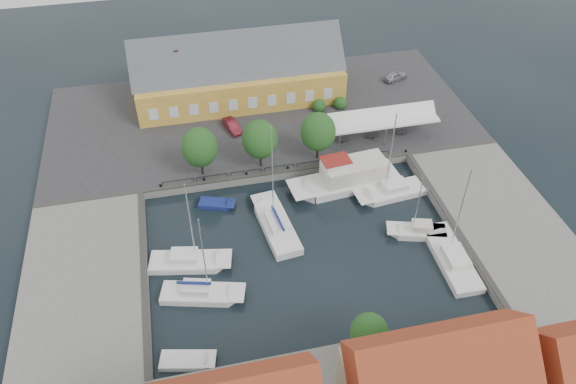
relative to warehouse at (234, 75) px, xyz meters
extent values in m
plane|color=black|center=(2.60, -28.36, -4.43)|extent=(140.00, 140.00, 0.00)
cube|color=#2D2D30|center=(2.60, -5.36, -3.93)|extent=(56.00, 26.00, 1.00)
cube|color=slate|center=(-19.40, -30.36, -3.93)|extent=(12.00, 24.00, 1.00)
cube|color=slate|center=(24.60, -30.36, -3.93)|extent=(12.00, 24.00, 1.00)
cube|color=#383533|center=(2.60, -18.06, -3.37)|extent=(56.00, 0.60, 0.12)
cube|color=#383533|center=(-13.70, -30.36, -3.37)|extent=(0.60, 24.00, 0.12)
cube|color=#383533|center=(18.90, -30.36, -3.37)|extent=(0.60, 24.00, 0.12)
cylinder|color=black|center=(-11.40, -17.76, -3.23)|extent=(0.24, 0.24, 0.40)
cylinder|color=black|center=(-6.40, -17.76, -3.23)|extent=(0.24, 0.24, 0.40)
cylinder|color=black|center=(-1.40, -17.76, -3.23)|extent=(0.24, 0.24, 0.40)
cylinder|color=black|center=(3.60, -17.76, -3.23)|extent=(0.24, 0.24, 0.40)
cylinder|color=black|center=(8.60, -17.76, -3.23)|extent=(0.24, 0.24, 0.40)
cylinder|color=black|center=(13.60, -17.76, -3.23)|extent=(0.24, 0.24, 0.40)
cylinder|color=black|center=(18.60, -17.76, -3.23)|extent=(0.24, 0.24, 0.40)
cube|color=gold|center=(0.60, -0.36, -1.18)|extent=(28.00, 10.00, 4.50)
cube|color=#474C51|center=(0.60, -0.36, 2.32)|extent=(28.56, 7.60, 7.60)
cube|color=gold|center=(-9.40, 5.64, -1.68)|extent=(6.00, 6.00, 3.50)
cube|color=brown|center=(-7.40, -0.36, 4.17)|extent=(0.60, 0.60, 1.20)
cube|color=white|center=(16.60, -13.86, -0.73)|extent=(14.00, 4.00, 0.25)
cylinder|color=silver|center=(10.60, -15.66, -2.08)|extent=(0.10, 0.10, 2.70)
cylinder|color=silver|center=(10.60, -12.06, -2.08)|extent=(0.10, 0.10, 2.70)
cylinder|color=silver|center=(16.60, -15.66, -2.08)|extent=(0.10, 0.10, 2.70)
cylinder|color=silver|center=(16.60, -12.06, -2.08)|extent=(0.10, 0.10, 2.70)
cylinder|color=silver|center=(22.60, -15.66, -2.08)|extent=(0.10, 0.10, 2.70)
cylinder|color=silver|center=(22.60, -12.06, -2.08)|extent=(0.10, 0.10, 2.70)
cylinder|color=black|center=(-6.40, -16.36, -2.38)|extent=(0.30, 0.30, 2.10)
ellipsoid|color=#1D4E1C|center=(-6.40, -16.36, 0.46)|extent=(4.20, 4.20, 4.83)
cylinder|color=black|center=(0.60, -16.36, -2.38)|extent=(0.30, 0.30, 2.10)
ellipsoid|color=#1D4E1C|center=(0.60, -16.36, 0.46)|extent=(4.20, 4.20, 4.83)
cylinder|color=black|center=(7.60, -16.36, -2.38)|extent=(0.30, 0.30, 2.10)
ellipsoid|color=#1D4E1C|center=(7.60, -16.36, 0.46)|extent=(4.20, 4.20, 4.83)
imported|color=#A0A1A7|center=(23.68, -0.70, -2.79)|extent=(4.01, 2.73, 1.27)
imported|color=maroon|center=(-1.66, -8.16, -2.79)|extent=(2.29, 4.07, 1.27)
cube|color=white|center=(0.48, -26.93, -4.28)|extent=(3.86, 8.19, 1.50)
cube|color=white|center=(0.36, -25.95, -3.49)|extent=(3.93, 9.75, 0.08)
cube|color=white|center=(0.46, -26.73, -3.03)|extent=(2.37, 3.37, 0.90)
cylinder|color=silver|center=(0.29, -25.36, 2.40)|extent=(0.12, 0.12, 11.85)
cube|color=navy|center=(0.48, -26.93, -2.28)|extent=(0.68, 3.95, 0.22)
cube|color=white|center=(10.84, -20.89, -4.33)|extent=(11.12, 5.07, 1.80)
cube|color=white|center=(9.50, -21.02, -3.39)|extent=(13.25, 5.12, 0.08)
cube|color=beige|center=(10.84, -20.89, -2.33)|extent=(7.71, 4.14, 2.20)
cube|color=white|center=(8.42, -21.13, -0.93)|extent=(3.17, 2.50, 1.20)
cube|color=maroon|center=(8.42, -21.13, -0.28)|extent=(3.45, 2.65, 0.10)
cube|color=white|center=(15.07, -23.66, -4.38)|extent=(7.05, 3.56, 1.30)
cube|color=white|center=(14.23, -23.75, -3.69)|extent=(8.38, 3.59, 0.08)
cube|color=white|center=(14.90, -23.68, -3.23)|extent=(2.90, 2.22, 0.90)
cylinder|color=silver|center=(13.72, -23.80, 1.57)|extent=(0.12, 0.12, 10.60)
cube|color=white|center=(15.47, -30.59, -4.38)|extent=(5.64, 3.55, 1.30)
cube|color=white|center=(14.85, -30.40, -3.69)|extent=(6.62, 3.76, 0.08)
cube|color=beige|center=(15.35, -30.55, -3.23)|extent=(2.42, 2.01, 0.90)
cylinder|color=silver|center=(14.47, -30.29, 0.20)|extent=(0.12, 0.12, 7.85)
cube|color=white|center=(16.91, -35.57, -4.38)|extent=(3.27, 7.81, 1.30)
cube|color=white|center=(16.93, -34.60, -3.69)|extent=(3.19, 9.35, 0.08)
cube|color=white|center=(16.91, -35.37, -3.23)|extent=(2.17, 3.15, 0.90)
cylinder|color=silver|center=(16.95, -34.02, 1.67)|extent=(0.12, 0.12, 10.80)
cube|color=white|center=(-9.83, -29.28, -4.38)|extent=(7.14, 3.99, 1.30)
cube|color=white|center=(-9.00, -29.44, -3.69)|extent=(8.44, 4.14, 0.08)
cube|color=white|center=(-9.67, -29.31, -3.23)|extent=(3.01, 2.35, 0.90)
cylinder|color=silver|center=(-8.51, -29.54, 1.27)|extent=(0.12, 0.12, 10.01)
cube|color=white|center=(-9.02, -33.61, -4.38)|extent=(6.97, 4.10, 1.30)
cube|color=white|center=(-8.23, -33.82, -3.69)|extent=(8.22, 4.34, 0.08)
cube|color=white|center=(-8.86, -33.65, -3.23)|extent=(2.97, 2.32, 0.90)
cylinder|color=silver|center=(-7.75, -33.94, 1.09)|extent=(0.12, 0.12, 9.63)
cube|color=navy|center=(-9.02, -33.61, -2.48)|extent=(3.22, 1.05, 0.22)
cube|color=white|center=(-10.81, -40.58, -4.38)|extent=(4.25, 2.69, 0.90)
cube|color=white|center=(-10.33, -40.69, -3.89)|extent=(5.01, 2.79, 0.08)
cube|color=navy|center=(-5.75, -21.06, -4.38)|extent=(3.74, 2.70, 0.80)
cube|color=navy|center=(-5.35, -21.20, -3.94)|extent=(4.36, 2.86, 0.08)
cube|color=#AA4024|center=(6.60, -51.36, 5.32)|extent=(12.36, 6.50, 6.50)
cube|color=brown|center=(3.60, -51.36, 6.97)|extent=(0.70, 0.70, 1.00)
cube|color=brown|center=(9.00, -51.36, 6.87)|extent=(0.60, 0.60, 0.80)
camera|label=1|loc=(-7.82, -68.75, 38.70)|focal=35.00mm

